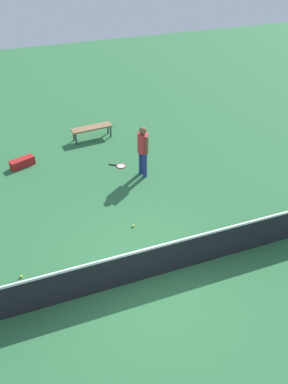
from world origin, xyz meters
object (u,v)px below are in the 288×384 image
(tennis_ball_midcourt, at_px, (147,163))
(equipment_bag, at_px, (23,162))
(tennis_ball_stray_left, at_px, (133,226))
(tennis_racket_near_player, at_px, (120,166))
(courtside_bench, at_px, (92,129))
(tennis_ball_near_player, at_px, (80,282))
(tennis_ball_by_net, at_px, (21,276))
(player_near_side, at_px, (143,147))

(tennis_ball_midcourt, relative_size, equipment_bag, 0.08)
(tennis_ball_midcourt, relative_size, tennis_ball_stray_left, 1.00)
(equipment_bag, bearing_deg, tennis_ball_stray_left, 120.56)
(tennis_racket_near_player, xyz_separation_m, tennis_ball_midcourt, (-0.89, 0.15, 0.02))
(courtside_bench, bearing_deg, tennis_ball_midcourt, 119.12)
(tennis_ball_midcourt, bearing_deg, equipment_bag, -18.20)
(tennis_ball_near_player, distance_m, equipment_bag, 5.58)
(tennis_ball_by_net, xyz_separation_m, tennis_ball_midcourt, (-4.47, -3.64, 0.00))
(player_near_side, relative_size, courtside_bench, 1.11)
(equipment_bag, bearing_deg, tennis_ball_midcourt, 161.80)
(tennis_ball_near_player, relative_size, tennis_ball_stray_left, 1.00)
(tennis_ball_stray_left, distance_m, courtside_bench, 5.21)
(tennis_ball_stray_left, bearing_deg, tennis_ball_midcourt, -116.98)
(courtside_bench, distance_m, equipment_bag, 2.83)
(tennis_ball_midcourt, height_order, courtside_bench, courtside_bench)
(tennis_ball_near_player, height_order, tennis_ball_by_net, same)
(tennis_ball_near_player, relative_size, courtside_bench, 0.04)
(tennis_ball_by_net, bearing_deg, tennis_racket_near_player, -133.38)
(tennis_ball_stray_left, height_order, equipment_bag, equipment_bag)
(tennis_ball_stray_left, bearing_deg, tennis_racket_near_player, -100.62)
(tennis_racket_near_player, height_order, tennis_ball_near_player, tennis_ball_near_player)
(courtside_bench, bearing_deg, equipment_bag, 21.75)
(tennis_racket_near_player, relative_size, tennis_ball_by_net, 8.87)
(tennis_racket_near_player, distance_m, equipment_bag, 3.23)
(player_near_side, xyz_separation_m, tennis_ball_by_net, (4.12, 3.05, -0.98))
(player_near_side, xyz_separation_m, tennis_ball_stray_left, (1.10, 2.28, -0.98))
(tennis_racket_near_player, bearing_deg, tennis_ball_near_player, 62.07)
(tennis_ball_near_player, xyz_separation_m, tennis_ball_by_net, (1.24, -0.62, 0.00))
(tennis_ball_midcourt, bearing_deg, tennis_racket_near_player, -9.55)
(tennis_racket_near_player, height_order, tennis_ball_by_net, tennis_ball_by_net)
(tennis_ball_by_net, xyz_separation_m, equipment_bag, (-0.56, -4.92, 0.11))
(tennis_ball_stray_left, xyz_separation_m, courtside_bench, (-0.16, -5.19, 0.38))
(tennis_ball_by_net, bearing_deg, tennis_ball_near_player, 153.60)
(tennis_racket_near_player, height_order, tennis_ball_midcourt, tennis_ball_midcourt)
(player_near_side, relative_size, tennis_racket_near_player, 2.91)
(tennis_ball_by_net, bearing_deg, equipment_bag, -96.51)
(tennis_racket_near_player, bearing_deg, courtside_bench, -79.51)
(tennis_ball_midcourt, bearing_deg, player_near_side, 58.84)
(tennis_ball_near_player, bearing_deg, courtside_bench, -106.35)
(tennis_racket_near_player, relative_size, tennis_ball_stray_left, 8.87)
(tennis_ball_near_player, relative_size, tennis_ball_by_net, 1.00)
(player_near_side, distance_m, courtside_bench, 3.12)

